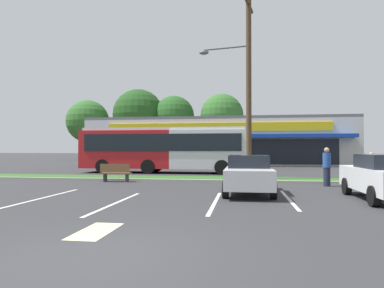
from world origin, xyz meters
TOP-DOWN VIEW (x-y plane):
  - ground_plane at (0.00, 0.00)m, footprint 240.00×240.00m
  - grass_median at (0.00, 14.00)m, footprint 56.00×2.20m
  - curb_lip at (0.00, 12.78)m, footprint 56.00×0.24m
  - parking_stripe_0 at (-4.69, 6.16)m, footprint 0.12×4.80m
  - parking_stripe_1 at (-1.70, 5.30)m, footprint 0.12×4.80m
  - parking_stripe_2 at (1.46, 5.93)m, footprint 0.12×4.80m
  - parking_stripe_3 at (3.95, 7.01)m, footprint 0.12×4.80m
  - lot_arrow at (-0.74, 1.62)m, footprint 0.70×1.60m
  - storefront_building at (-0.41, 36.68)m, footprint 28.68×14.71m
  - tree_far_left at (-21.46, 45.14)m, footprint 6.54×6.54m
  - tree_left at (-13.64, 46.16)m, footprint 7.90×7.90m
  - tree_mid_left at (-8.07, 46.29)m, footprint 6.19×6.19m
  - tree_mid at (-0.75, 45.77)m, footprint 6.36×6.36m
  - utility_pole at (2.55, 14.03)m, footprint 3.12×2.39m
  - city_bus at (-3.26, 19.09)m, footprint 12.12×2.67m
  - bus_stop_bench at (-4.31, 12.13)m, footprint 1.60×0.45m
  - car_2 at (-1.63, 25.67)m, footprint 4.56×1.91m
  - car_3 at (2.58, 8.29)m, footprint 1.88×4.25m
  - pedestrian_near_bench at (8.53, 12.47)m, footprint 0.32×0.32m
  - pedestrian_by_pole at (6.24, 11.51)m, footprint 0.37×0.37m

SIDE VIEW (x-z plane):
  - ground_plane at x=0.00m, z-range 0.00..0.00m
  - parking_stripe_0 at x=-4.69m, z-range 0.00..0.01m
  - parking_stripe_1 at x=-1.70m, z-range 0.00..0.01m
  - parking_stripe_2 at x=1.46m, z-range 0.00..0.01m
  - parking_stripe_3 at x=3.95m, z-range 0.00..0.01m
  - lot_arrow at x=-0.74m, z-range 0.00..0.01m
  - grass_median at x=0.00m, z-range 0.00..0.12m
  - curb_lip at x=0.00m, z-range 0.00..0.12m
  - bus_stop_bench at x=-4.31m, z-range 0.03..0.98m
  - car_3 at x=2.58m, z-range 0.02..1.52m
  - pedestrian_near_bench at x=8.53m, z-range 0.00..1.59m
  - car_2 at x=-1.63m, z-range 0.01..1.61m
  - pedestrian_by_pole at x=6.24m, z-range 0.00..1.82m
  - city_bus at x=-3.26m, z-range 0.14..3.39m
  - storefront_building at x=-0.41m, z-range 0.00..5.14m
  - utility_pole at x=2.55m, z-range 0.35..10.74m
  - tree_far_left at x=-21.46m, z-range 1.36..10.63m
  - tree_mid at x=-0.75m, z-range 1.74..11.62m
  - tree_mid_left at x=-8.07m, z-range 1.79..11.59m
  - tree_left at x=-13.64m, z-range 1.50..12.43m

